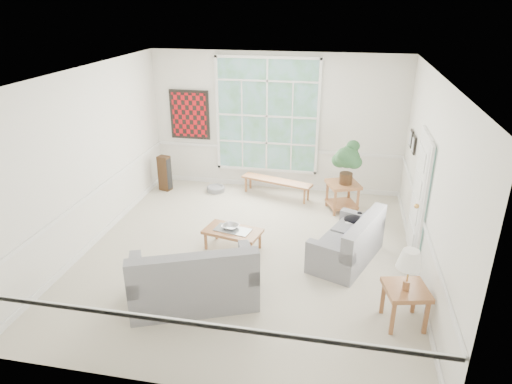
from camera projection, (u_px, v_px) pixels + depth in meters
The scene contains 24 objects.
floor at pixel (248, 253), 7.78m from camera, with size 5.50×6.00×0.01m, color #BCB39E.
ceiling at pixel (247, 73), 6.60m from camera, with size 5.50×6.00×0.02m, color white.
wall_back at pixel (276, 123), 9.90m from camera, with size 5.50×0.02×3.00m, color white.
wall_front at pixel (184, 275), 4.48m from camera, with size 5.50×0.02×3.00m, color white.
wall_left at pixel (88, 159), 7.68m from camera, with size 0.02×6.00×3.00m, color white.
wall_right at pixel (430, 183), 6.70m from camera, with size 0.02×6.00×3.00m, color white.
window_back at pixel (267, 116), 9.84m from camera, with size 2.30×0.08×2.40m, color white.
entry_door at pixel (418, 195), 7.43m from camera, with size 0.08×0.90×2.10m, color white.
door_sidelight at pixel (424, 205), 6.82m from camera, with size 0.08×0.26×1.90m, color white.
wall_art at pixel (190, 115), 10.16m from camera, with size 0.90×0.06×1.10m, color maroon.
wall_frame_near at pixel (413, 145), 8.27m from camera, with size 0.04×0.26×0.32m, color black.
wall_frame_far at pixel (411, 138), 8.63m from camera, with size 0.04×0.26×0.32m, color black.
loveseat_right at pixel (347, 238), 7.43m from camera, with size 0.77×1.49×0.80m, color gray.
loveseat_front at pixel (193, 272), 6.38m from camera, with size 1.74×0.90×0.94m, color gray.
coffee_table at pixel (233, 239), 7.84m from camera, with size 0.96×0.53×0.36m, color #915A35.
pewter_bowl at pixel (230, 226), 7.80m from camera, with size 0.34×0.34×0.08m, color #9F9FA4.
window_bench at pixel (276, 188), 9.94m from camera, with size 1.58×0.31×0.37m, color #915A35.
end_table at pixel (342, 196), 9.24m from camera, with size 0.59×0.59×0.59m, color #915A35.
houseplant at pixel (347, 162), 8.91m from camera, with size 0.52×0.52×0.89m, color #2A532E, non-canonical shape.
side_table at pixel (404, 305), 6.01m from camera, with size 0.54×0.54×0.55m, color #915A35.
table_lamp at pixel (408, 270), 5.75m from camera, with size 0.34×0.34×0.58m, color silver, non-canonical shape.
pet_bed at pixel (216, 189), 10.22m from camera, with size 0.41×0.41×0.12m, color gray.
floor_speaker at pixel (165, 173), 10.17m from camera, with size 0.25×0.19×0.79m, color #372211.
cat at pixel (354, 219), 7.85m from camera, with size 0.36×0.25×0.17m, color black.
Camera 1 is at (1.43, -6.59, 4.02)m, focal length 32.00 mm.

